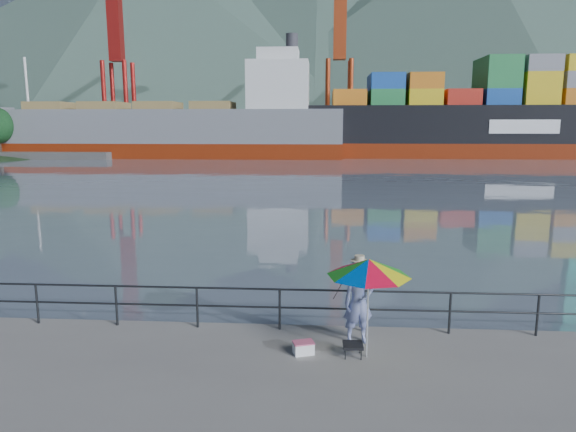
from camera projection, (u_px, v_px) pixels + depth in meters
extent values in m
cube|color=slate|center=(314.00, 142.00, 138.43)|extent=(500.00, 280.00, 0.00)
cube|color=#514F4C|center=(362.00, 149.00, 101.46)|extent=(200.00, 40.00, 0.40)
cylinder|color=#2D3033|center=(238.00, 289.00, 12.23)|extent=(22.00, 0.05, 0.05)
cylinder|color=#2D3033|center=(238.00, 306.00, 12.31)|extent=(22.00, 0.05, 0.05)
cube|color=#2D3033|center=(238.00, 308.00, 12.32)|extent=(22.00, 0.06, 1.00)
cone|color=#385147|center=(142.00, 41.00, 204.95)|extent=(312.00, 312.00, 75.00)
cone|color=#385147|center=(317.00, 50.00, 206.08)|extent=(282.88, 282.88, 68.00)
cone|color=#385147|center=(467.00, 35.00, 206.17)|extent=(332.80, 332.80, 80.00)
cube|color=red|center=(362.00, 143.00, 100.24)|extent=(6.00, 2.40, 2.60)
cube|color=#194CA5|center=(396.00, 136.00, 99.61)|extent=(6.00, 2.40, 5.20)
cube|color=orange|center=(430.00, 136.00, 99.20)|extent=(6.00, 2.40, 5.20)
cube|color=#194CA5|center=(465.00, 129.00, 98.56)|extent=(6.00, 2.40, 7.80)
cube|color=orange|center=(498.00, 143.00, 98.61)|extent=(6.00, 2.40, 2.60)
cube|color=#194CA5|center=(533.00, 143.00, 98.20)|extent=(6.00, 2.40, 2.60)
cube|color=orange|center=(569.00, 136.00, 97.56)|extent=(6.00, 2.40, 5.20)
cube|color=red|center=(361.00, 129.00, 102.73)|extent=(6.00, 2.40, 7.80)
cube|color=yellow|center=(394.00, 136.00, 102.55)|extent=(6.00, 2.40, 5.20)
cube|color=red|center=(427.00, 136.00, 102.14)|extent=(6.00, 2.40, 5.20)
cube|color=yellow|center=(460.00, 136.00, 101.74)|extent=(6.00, 2.40, 5.20)
cube|color=yellow|center=(494.00, 129.00, 101.10)|extent=(6.00, 2.40, 7.80)
cube|color=gray|center=(527.00, 142.00, 101.15)|extent=(6.00, 2.40, 2.60)
cube|color=gray|center=(562.00, 129.00, 100.28)|extent=(6.00, 2.40, 7.80)
cube|color=yellow|center=(360.00, 129.00, 105.68)|extent=(6.00, 2.40, 7.80)
cube|color=yellow|center=(392.00, 129.00, 105.27)|extent=(6.00, 2.40, 7.80)
imported|color=#203695|center=(358.00, 302.00, 11.46)|extent=(0.76, 0.59, 1.87)
cylinder|color=white|center=(368.00, 313.00, 10.72)|extent=(0.04, 0.04, 1.96)
cone|color=#004CBF|center=(369.00, 268.00, 10.55)|extent=(2.02, 2.02, 0.36)
cube|color=black|center=(353.00, 345.00, 10.87)|extent=(0.43, 0.43, 0.06)
cube|color=#2D3033|center=(353.00, 351.00, 10.89)|extent=(0.35, 0.35, 0.22)
cube|color=white|center=(303.00, 348.00, 11.00)|extent=(0.49, 0.40, 0.24)
cylinder|color=black|center=(339.00, 323.00, 12.74)|extent=(0.25, 1.56, 1.11)
cube|color=maroon|center=(170.00, 151.00, 79.81)|extent=(53.00, 9.17, 2.50)
cube|color=gray|center=(169.00, 126.00, 79.15)|extent=(53.00, 9.17, 5.00)
cube|color=silver|center=(279.00, 86.00, 77.02)|extent=(9.00, 7.70, 7.00)
cube|color=maroon|center=(509.00, 151.00, 80.10)|extent=(62.86, 10.48, 2.50)
cube|color=black|center=(511.00, 124.00, 79.38)|extent=(62.86, 10.48, 5.60)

